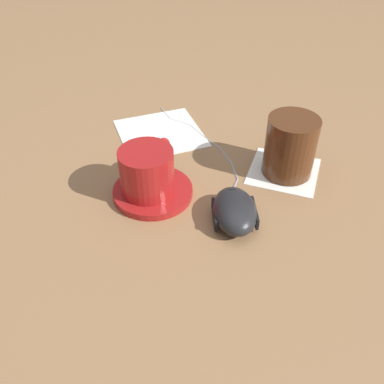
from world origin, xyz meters
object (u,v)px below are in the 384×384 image
Objects in this scene: coffee_cup at (148,170)px; computer_mouse at (235,211)px; drinking_glass at (290,146)px; saucer at (153,192)px.

computer_mouse is at bearing 89.62° from coffee_cup.
coffee_cup is 0.23m from drinking_glass.
drinking_glass is (-0.15, 0.04, 0.03)m from computer_mouse.
saucer is 1.27× the size of drinking_glass.
coffee_cup is at bearing -75.93° from saucer.
drinking_glass is at bearing 129.33° from coffee_cup.
coffee_cup is 1.16× the size of drinking_glass.
drinking_glass is (-0.15, 0.18, 0.01)m from coffee_cup.
saucer is 1.07× the size of computer_mouse.
saucer is 1.09× the size of coffee_cup.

